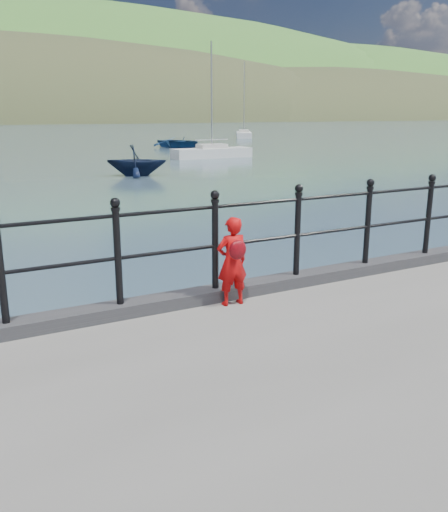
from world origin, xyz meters
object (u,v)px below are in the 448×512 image
sailboat_near (212,153)px  launch_blue (179,142)px  railing (168,239)px  launch_navy (136,160)px  sailboat_far (244,135)px  child (232,261)px

sailboat_near → launch_blue: bearing=76.7°
railing → launch_navy: (7.13, 21.61, -1.02)m
launch_navy → sailboat_near: 12.12m
launch_blue → sailboat_far: 22.46m
child → sailboat_near: sailboat_near is taller
launch_navy → sailboat_near: (8.69, 8.44, -0.46)m
launch_blue → child: bearing=-131.5°
child → launch_navy: child is taller
railing → launch_navy: bearing=71.7°
launch_navy → sailboat_near: sailboat_near is taller
launch_blue → sailboat_near: (-2.65, -11.91, -0.17)m
launch_navy → sailboat_far: bearing=-9.0°
railing → sailboat_near: 34.00m
child → sailboat_near: bearing=-115.0°
launch_blue → sailboat_far: sailboat_far is taller
railing → sailboat_far: size_ratio=1.87×
launch_blue → launch_navy: (-11.33, -20.36, 0.29)m
sailboat_near → sailboat_far: sailboat_far is taller
railing → launch_navy: 22.78m
child → launch_blue: size_ratio=0.21×
railing → launch_blue: size_ratio=3.65×
child → sailboat_far: 67.08m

